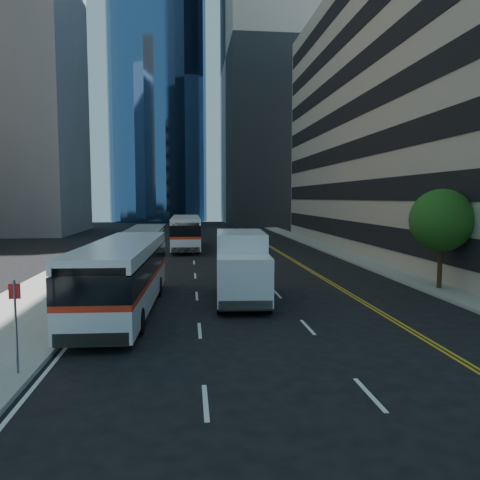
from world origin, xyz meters
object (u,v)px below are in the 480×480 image
at_px(street_tree, 442,220).
at_px(bus_front, 123,274).
at_px(bus_rear, 186,231).
at_px(box_truck, 241,265).

height_order(street_tree, bus_front, street_tree).
distance_m(bus_rear, box_truck, 22.76).
height_order(street_tree, box_truck, street_tree).
bearing_deg(box_truck, bus_rear, 100.43).
bearing_deg(bus_rear, bus_front, -95.76).
xyz_separation_m(bus_rear, box_truck, (2.71, -22.59, 0.02)).
xyz_separation_m(bus_front, box_truck, (5.17, 1.67, 0.06)).
relative_size(street_tree, bus_rear, 0.44).
distance_m(street_tree, bus_front, 15.98).
bearing_deg(bus_rear, street_tree, -58.48).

